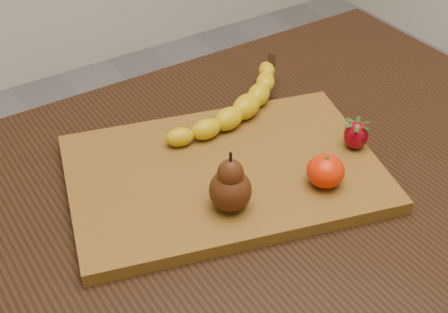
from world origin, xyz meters
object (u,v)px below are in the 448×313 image
cutting_board (224,173)px  pear (230,181)px  mandarin (326,171)px  table (266,214)px

cutting_board → pear: bearing=-101.3°
pear → cutting_board: bearing=62.8°
mandarin → cutting_board: bearing=132.5°
cutting_board → pear: 0.10m
table → cutting_board: (-0.07, 0.02, 0.11)m
cutting_board → pear: size_ratio=5.01×
cutting_board → pear: (-0.04, -0.08, 0.05)m
table → pear: 0.21m
table → pear: size_ratio=11.13×
table → cutting_board: size_ratio=2.22×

